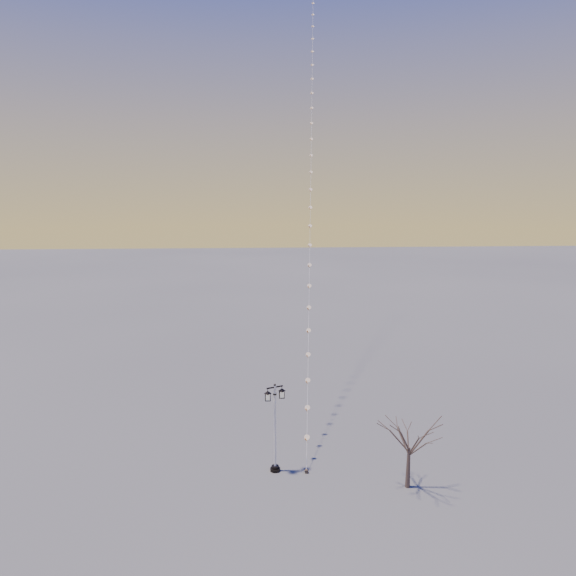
{
  "coord_description": "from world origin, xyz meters",
  "views": [
    {
      "loc": [
        -2.62,
        -27.16,
        16.43
      ],
      "look_at": [
        -0.13,
        8.49,
        10.29
      ],
      "focal_mm": 32.31,
      "sensor_mm": 36.0,
      "label": 1
    }
  ],
  "objects": [
    {
      "name": "street_lamp",
      "position": [
        -1.35,
        2.2,
        3.1
      ],
      "size": [
        1.35,
        0.85,
        5.59
      ],
      "rotation": [
        0.0,
        0.0,
        0.4
      ],
      "color": "black",
      "rests_on": "ground"
    },
    {
      "name": "kite_train",
      "position": [
        3.23,
        24.32,
        21.87
      ],
      "size": [
        5.99,
        45.59,
        43.88
      ],
      "rotation": [
        0.0,
        0.0,
        0.36
      ],
      "color": "#392C20",
      "rests_on": "ground"
    },
    {
      "name": "bare_tree",
      "position": [
        6.2,
        -0.15,
        3.09
      ],
      "size": [
        2.68,
        2.68,
        4.45
      ],
      "rotation": [
        0.0,
        0.0,
        0.16
      ],
      "color": "#47362C",
      "rests_on": "ground"
    },
    {
      "name": "ground",
      "position": [
        0.0,
        0.0,
        0.0
      ],
      "size": [
        300.0,
        300.0,
        0.0
      ],
      "primitive_type": "plane",
      "color": "#535454",
      "rests_on": "ground"
    }
  ]
}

